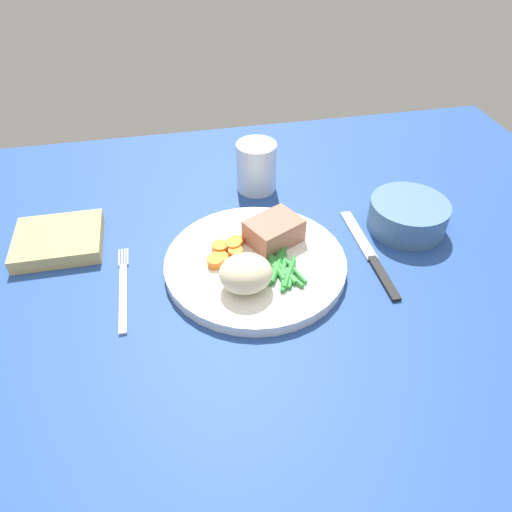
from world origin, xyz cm
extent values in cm
cube|color=#234793|center=(0.00, 0.00, 1.00)|extent=(120.00, 90.00, 2.00)
cylinder|color=white|center=(-1.50, -0.45, 2.80)|extent=(25.91, 25.91, 1.60)
cube|color=#A86B56|center=(2.00, 3.63, 5.39)|extent=(9.35, 8.53, 3.58)
ellipsoid|color=beige|center=(-3.83, -5.11, 5.95)|extent=(7.05, 6.41, 4.70)
cylinder|color=orange|center=(-6.54, 0.76, 4.03)|extent=(2.58, 2.58, 0.85)
cylinder|color=orange|center=(-6.13, 2.97, 4.16)|extent=(2.39, 2.39, 1.12)
cylinder|color=orange|center=(-7.22, 0.41, 4.17)|extent=(2.30, 2.30, 1.14)
cylinder|color=orange|center=(-4.10, 1.56, 4.09)|extent=(2.16, 2.16, 0.99)
cylinder|color=orange|center=(-4.21, 2.99, 4.20)|extent=(2.33, 2.33, 1.21)
cylinder|color=orange|center=(-3.54, 4.02, 4.03)|extent=(2.18, 2.18, 0.86)
cylinder|color=#2D8C38|center=(1.54, -2.59, 3.98)|extent=(3.08, 7.54, 0.77)
cylinder|color=#2D8C38|center=(2.24, -4.42, 4.02)|extent=(3.36, 5.30, 0.83)
cylinder|color=#2D8C38|center=(0.89, -2.22, 3.95)|extent=(3.95, 7.34, 0.70)
cylinder|color=#2D8C38|center=(1.60, -3.90, 3.97)|extent=(3.85, 5.35, 0.74)
cylinder|color=#2D8C38|center=(3.03, -2.87, 3.91)|extent=(2.71, 7.07, 0.62)
cylinder|color=#2D8C38|center=(0.96, -2.60, 4.02)|extent=(1.59, 5.74, 0.84)
cylinder|color=#2D8C38|center=(1.42, -1.94, 4.02)|extent=(4.36, 7.58, 0.84)
cylinder|color=#2D8C38|center=(2.75, -3.98, 3.92)|extent=(2.79, 6.12, 0.63)
cylinder|color=#2D8C38|center=(2.12, -4.08, 3.95)|extent=(3.40, 6.17, 0.70)
cylinder|color=#2D8C38|center=(1.69, -3.82, 3.95)|extent=(2.77, 7.27, 0.70)
cube|color=silver|center=(-20.17, -2.45, 2.20)|extent=(1.00, 13.00, 0.40)
cube|color=silver|center=(-20.77, 5.85, 2.20)|extent=(0.24, 3.60, 0.40)
cube|color=silver|center=(-20.37, 5.85, 2.20)|extent=(0.24, 3.60, 0.40)
cube|color=silver|center=(-19.97, 5.85, 2.20)|extent=(0.24, 3.60, 0.40)
cube|color=silver|center=(-19.57, 5.85, 2.20)|extent=(0.24, 3.60, 0.40)
cube|color=black|center=(15.67, -5.95, 2.20)|extent=(1.30, 9.00, 0.64)
cube|color=silver|center=(15.67, 4.05, 2.20)|extent=(1.70, 12.00, 0.40)
cylinder|color=silver|center=(2.87, 20.62, 6.30)|extent=(6.90, 6.90, 8.59)
cylinder|color=silver|center=(2.87, 20.62, 4.44)|extent=(6.34, 6.34, 4.88)
cylinder|color=#4C7299|center=(23.77, 4.58, 4.37)|extent=(12.13, 12.13, 4.73)
cylinder|color=#4C8C42|center=(23.77, 4.58, 5.43)|extent=(10.31, 10.31, 2.60)
cube|color=#DBBC6B|center=(-29.60, 10.78, 3.12)|extent=(12.68, 11.02, 2.24)
camera|label=1|loc=(-11.63, -49.94, 48.34)|focal=33.47mm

